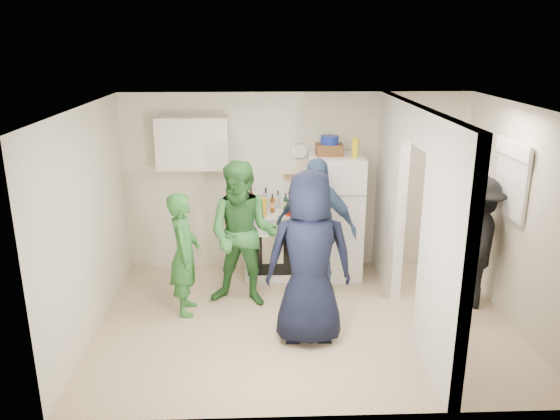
# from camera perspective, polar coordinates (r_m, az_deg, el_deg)

# --- Properties ---
(floor) EXTENTS (4.80, 4.80, 0.00)m
(floor) POSITION_cam_1_polar(r_m,az_deg,el_deg) (6.57, 2.57, -11.49)
(floor) COLOR beige
(floor) RESTS_ON ground
(wall_back) EXTENTS (4.80, 0.00, 4.80)m
(wall_back) POSITION_cam_1_polar(r_m,az_deg,el_deg) (7.69, 1.68, 2.93)
(wall_back) COLOR silver
(wall_back) RESTS_ON floor
(wall_front) EXTENTS (4.80, 0.00, 4.80)m
(wall_front) POSITION_cam_1_polar(r_m,az_deg,el_deg) (4.50, 4.52, -8.02)
(wall_front) COLOR silver
(wall_front) RESTS_ON floor
(wall_left) EXTENTS (0.00, 3.40, 3.40)m
(wall_left) POSITION_cam_1_polar(r_m,az_deg,el_deg) (6.34, -19.45, -1.30)
(wall_left) COLOR silver
(wall_left) RESTS_ON floor
(wall_right) EXTENTS (0.00, 3.40, 3.40)m
(wall_right) POSITION_cam_1_polar(r_m,az_deg,el_deg) (6.71, 23.62, -0.77)
(wall_right) COLOR silver
(wall_right) RESTS_ON floor
(ceiling) EXTENTS (4.80, 4.80, 0.00)m
(ceiling) POSITION_cam_1_polar(r_m,az_deg,el_deg) (5.79, 2.90, 10.70)
(ceiling) COLOR white
(ceiling) RESTS_ON wall_back
(partition_pier_back) EXTENTS (0.12, 1.20, 2.50)m
(partition_pier_back) POSITION_cam_1_polar(r_m,az_deg,el_deg) (7.30, 11.44, 1.78)
(partition_pier_back) COLOR silver
(partition_pier_back) RESTS_ON floor
(partition_pier_front) EXTENTS (0.12, 1.20, 2.50)m
(partition_pier_front) POSITION_cam_1_polar(r_m,az_deg,el_deg) (5.30, 16.83, -4.70)
(partition_pier_front) COLOR silver
(partition_pier_front) RESTS_ON floor
(partition_header) EXTENTS (0.12, 1.00, 0.40)m
(partition_header) POSITION_cam_1_polar(r_m,az_deg,el_deg) (6.04, 14.42, 8.55)
(partition_header) COLOR silver
(partition_header) RESTS_ON partition_pier_back
(stove) EXTENTS (0.78, 0.65, 0.93)m
(stove) POSITION_cam_1_polar(r_m,az_deg,el_deg) (7.60, -0.83, -3.47)
(stove) COLOR white
(stove) RESTS_ON floor
(upper_cabinet) EXTENTS (0.95, 0.34, 0.70)m
(upper_cabinet) POSITION_cam_1_polar(r_m,az_deg,el_deg) (7.43, -9.11, 6.93)
(upper_cabinet) COLOR silver
(upper_cabinet) RESTS_ON wall_back
(fridge) EXTENTS (0.70, 0.68, 1.70)m
(fridge) POSITION_cam_1_polar(r_m,az_deg,el_deg) (7.51, 5.78, -0.70)
(fridge) COLOR white
(fridge) RESTS_ON floor
(wicker_basket) EXTENTS (0.35, 0.25, 0.15)m
(wicker_basket) POSITION_cam_1_polar(r_m,az_deg,el_deg) (7.32, 5.17, 6.31)
(wicker_basket) COLOR brown
(wicker_basket) RESTS_ON fridge
(blue_bowl) EXTENTS (0.24, 0.24, 0.11)m
(blue_bowl) POSITION_cam_1_polar(r_m,az_deg,el_deg) (7.29, 5.20, 7.31)
(blue_bowl) COLOR navy
(blue_bowl) RESTS_ON wicker_basket
(yellow_cup_stack_top) EXTENTS (0.09, 0.09, 0.25)m
(yellow_cup_stack_top) POSITION_cam_1_polar(r_m,az_deg,el_deg) (7.21, 7.87, 6.45)
(yellow_cup_stack_top) COLOR yellow
(yellow_cup_stack_top) RESTS_ON fridge
(wall_clock) EXTENTS (0.22, 0.02, 0.22)m
(wall_clock) POSITION_cam_1_polar(r_m,az_deg,el_deg) (7.58, 2.10, 6.19)
(wall_clock) COLOR white
(wall_clock) RESTS_ON wall_back
(spice_shelf) EXTENTS (0.35, 0.08, 0.03)m
(spice_shelf) POSITION_cam_1_polar(r_m,az_deg,el_deg) (7.62, 1.71, 3.56)
(spice_shelf) COLOR olive
(spice_shelf) RESTS_ON wall_back
(nook_window) EXTENTS (0.03, 0.70, 0.80)m
(nook_window) POSITION_cam_1_polar(r_m,az_deg,el_deg) (6.77, 23.17, 2.97)
(nook_window) COLOR black
(nook_window) RESTS_ON wall_right
(nook_window_frame) EXTENTS (0.04, 0.76, 0.86)m
(nook_window_frame) POSITION_cam_1_polar(r_m,az_deg,el_deg) (6.76, 23.05, 2.97)
(nook_window_frame) COLOR white
(nook_window_frame) RESTS_ON wall_right
(nook_valance) EXTENTS (0.04, 0.82, 0.18)m
(nook_valance) POSITION_cam_1_polar(r_m,az_deg,el_deg) (6.68, 23.21, 5.88)
(nook_valance) COLOR white
(nook_valance) RESTS_ON wall_right
(yellow_cup_stack_stove) EXTENTS (0.09, 0.09, 0.25)m
(yellow_cup_stack_stove) POSITION_cam_1_polar(r_m,az_deg,el_deg) (7.20, -1.76, 0.27)
(yellow_cup_stack_stove) COLOR orange
(yellow_cup_stack_stove) RESTS_ON stove
(red_cup) EXTENTS (0.09, 0.09, 0.12)m
(red_cup) POSITION_cam_1_polar(r_m,az_deg,el_deg) (7.25, 0.93, -0.14)
(red_cup) COLOR red
(red_cup) RESTS_ON stove
(person_green_left) EXTENTS (0.38, 0.56, 1.50)m
(person_green_left) POSITION_cam_1_polar(r_m,az_deg,el_deg) (6.56, -9.96, -4.54)
(person_green_left) COLOR #307A37
(person_green_left) RESTS_ON floor
(person_green_center) EXTENTS (1.01, 0.86, 1.81)m
(person_green_center) POSITION_cam_1_polar(r_m,az_deg,el_deg) (6.64, -3.88, -2.61)
(person_green_center) COLOR #337538
(person_green_center) RESTS_ON floor
(person_denim) EXTENTS (1.15, 0.83, 1.81)m
(person_denim) POSITION_cam_1_polar(r_m,az_deg,el_deg) (6.87, 3.73, -1.92)
(person_denim) COLOR #374E79
(person_denim) RESTS_ON floor
(person_navy) EXTENTS (0.94, 0.61, 1.91)m
(person_navy) POSITION_cam_1_polar(r_m,az_deg,el_deg) (5.81, 3.08, -5.07)
(person_navy) COLOR black
(person_navy) RESTS_ON floor
(person_nook) EXTENTS (0.99, 1.22, 1.65)m
(person_nook) POSITION_cam_1_polar(r_m,az_deg,el_deg) (7.03, 19.75, -3.20)
(person_nook) COLOR black
(person_nook) RESTS_ON floor
(bottle_a) EXTENTS (0.07, 0.07, 0.31)m
(bottle_a) POSITION_cam_1_polar(r_m,az_deg,el_deg) (7.51, -3.03, 1.21)
(bottle_a) COLOR maroon
(bottle_a) RESTS_ON stove
(bottle_b) EXTENTS (0.08, 0.08, 0.25)m
(bottle_b) POSITION_cam_1_polar(r_m,az_deg,el_deg) (7.33, -2.30, 0.58)
(bottle_b) COLOR #194D1A
(bottle_b) RESTS_ON stove
(bottle_c) EXTENTS (0.07, 0.07, 0.30)m
(bottle_c) POSITION_cam_1_polar(r_m,az_deg,el_deg) (7.54, -1.48, 1.27)
(bottle_c) COLOR #ABAFB9
(bottle_c) RESTS_ON stove
(bottle_d) EXTENTS (0.06, 0.06, 0.26)m
(bottle_d) POSITION_cam_1_polar(r_m,az_deg,el_deg) (7.36, -0.80, 0.72)
(bottle_d) COLOR brown
(bottle_d) RESTS_ON stove
(bottle_e) EXTENTS (0.06, 0.06, 0.25)m
(bottle_e) POSITION_cam_1_polar(r_m,az_deg,el_deg) (7.57, -0.22, 1.14)
(bottle_e) COLOR #B1BBC4
(bottle_e) RESTS_ON stove
(bottle_f) EXTENTS (0.06, 0.06, 0.25)m
(bottle_f) POSITION_cam_1_polar(r_m,az_deg,el_deg) (7.42, 0.58, 0.83)
(bottle_f) COLOR #173F2C
(bottle_f) RESTS_ON stove
(bottle_g) EXTENTS (0.06, 0.06, 0.31)m
(bottle_g) POSITION_cam_1_polar(r_m,az_deg,el_deg) (7.54, 1.10, 1.32)
(bottle_g) COLOR brown
(bottle_g) RESTS_ON stove
(bottle_h) EXTENTS (0.07, 0.07, 0.31)m
(bottle_h) POSITION_cam_1_polar(r_m,az_deg,el_deg) (7.30, -3.24, 0.73)
(bottle_h) COLOR silver
(bottle_h) RESTS_ON stove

